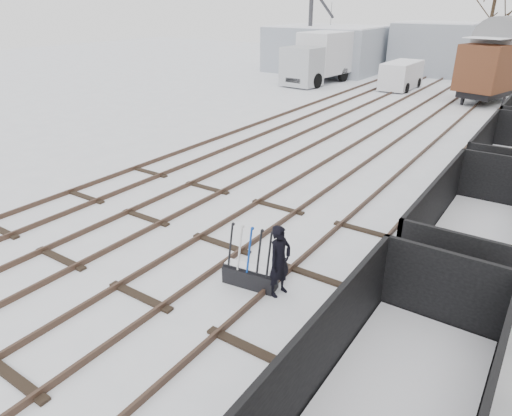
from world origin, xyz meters
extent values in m
plane|color=white|center=(0.00, 0.00, 0.00)|extent=(120.00, 120.00, 0.00)
cube|color=black|center=(-6.72, 14.00, 0.07)|extent=(0.07, 52.00, 0.15)
cube|color=black|center=(-5.28, 14.00, 0.07)|extent=(0.07, 52.00, 0.15)
cube|color=black|center=(-6.00, 2.00, 0.03)|extent=(1.90, 0.20, 0.08)
cube|color=black|center=(-3.72, 14.00, 0.07)|extent=(0.07, 52.00, 0.15)
cube|color=black|center=(-2.28, 14.00, 0.07)|extent=(0.07, 52.00, 0.15)
cube|color=black|center=(-3.00, 2.00, 0.03)|extent=(1.90, 0.20, 0.08)
cube|color=black|center=(-0.72, 14.00, 0.07)|extent=(0.07, 52.00, 0.15)
cube|color=black|center=(0.72, 14.00, 0.07)|extent=(0.07, 52.00, 0.15)
cube|color=black|center=(0.00, 2.00, 0.03)|extent=(1.90, 0.20, 0.08)
cube|color=black|center=(2.28, 14.00, 0.07)|extent=(0.07, 52.00, 0.15)
cube|color=black|center=(3.72, 14.00, 0.07)|extent=(0.07, 52.00, 0.15)
cube|color=black|center=(3.00, 2.00, 0.03)|extent=(1.90, 0.20, 0.08)
cube|color=black|center=(5.28, 14.00, 0.07)|extent=(0.07, 52.00, 0.15)
cube|color=black|center=(6.00, 2.00, 0.03)|extent=(1.90, 0.20, 0.08)
cube|color=#949DA7|center=(-13.00, 36.00, 2.00)|extent=(10.00, 8.00, 4.00)
cube|color=white|center=(-13.00, 36.00, 4.05)|extent=(9.80, 7.84, 0.10)
cube|color=#949DA7|center=(-4.00, 40.00, 2.20)|extent=(7.00, 6.00, 4.40)
cube|color=white|center=(-4.00, 40.00, 4.45)|extent=(6.86, 5.88, 0.10)
cube|color=black|center=(1.79, 1.83, 0.22)|extent=(1.34, 0.59, 0.44)
cube|color=black|center=(1.79, 1.83, 0.46)|extent=(1.33, 0.47, 0.06)
cube|color=white|center=(1.79, 1.83, 0.50)|extent=(1.27, 0.42, 0.03)
cylinder|color=black|center=(1.29, 1.76, 0.95)|extent=(0.09, 0.32, 1.08)
cylinder|color=silver|center=(1.54, 1.80, 0.95)|extent=(0.09, 0.32, 1.08)
cylinder|color=#0C379D|center=(1.79, 1.83, 0.95)|extent=(0.09, 0.32, 1.08)
cylinder|color=black|center=(2.03, 1.86, 0.95)|extent=(0.09, 0.32, 1.08)
cylinder|color=black|center=(2.28, 1.90, 0.95)|extent=(0.09, 0.32, 1.08)
imported|color=black|center=(2.54, 1.93, 0.87)|extent=(0.53, 0.70, 1.73)
cube|color=black|center=(4.91, -1.06, 1.56)|extent=(0.09, 5.67, 1.51)
cylinder|color=black|center=(7.04, 0.75, 0.33)|extent=(0.11, 0.66, 0.66)
cube|color=black|center=(6.00, 5.34, 0.61)|extent=(1.81, 4.99, 0.38)
cube|color=black|center=(6.00, 5.34, 0.80)|extent=(2.27, 5.67, 0.11)
cube|color=black|center=(4.91, 5.34, 1.56)|extent=(0.09, 5.67, 1.51)
cube|color=white|center=(6.00, 5.34, 0.90)|extent=(2.04, 5.44, 0.06)
cylinder|color=black|center=(4.96, 3.52, 0.33)|extent=(0.11, 0.66, 0.66)
cube|color=black|center=(6.00, 11.74, 0.61)|extent=(1.81, 4.99, 0.38)
cube|color=black|center=(6.00, 11.74, 0.80)|extent=(2.27, 5.67, 0.11)
cube|color=black|center=(4.91, 11.74, 1.56)|extent=(0.09, 5.67, 1.51)
cube|color=white|center=(6.00, 11.74, 0.90)|extent=(2.04, 5.44, 0.06)
cylinder|color=black|center=(4.96, 9.92, 0.33)|extent=(0.11, 0.66, 0.66)
cube|color=black|center=(4.91, 18.14, 1.56)|extent=(0.09, 5.67, 1.51)
cylinder|color=black|center=(4.96, 16.32, 0.33)|extent=(0.11, 0.66, 0.66)
cube|color=black|center=(2.62, 28.42, 0.71)|extent=(3.27, 5.17, 0.44)
cube|color=#532B19|center=(2.62, 28.42, 2.34)|extent=(3.95, 5.93, 2.83)
cube|color=white|center=(2.62, 28.42, 4.13)|extent=(3.62, 5.60, 0.04)
cylinder|color=black|center=(1.42, 26.68, 0.38)|extent=(0.13, 0.76, 0.76)
cylinder|color=black|center=(3.81, 30.16, 0.38)|extent=(0.13, 0.76, 0.76)
cube|color=black|center=(-10.31, 29.94, 0.63)|extent=(2.18, 8.81, 0.34)
cube|color=#A3A7AD|center=(-10.31, 26.73, 1.55)|extent=(2.95, 2.54, 2.87)
cube|color=silver|center=(-10.31, 30.85, 2.29)|extent=(3.41, 6.20, 3.21)
cube|color=white|center=(-10.31, 30.85, 3.92)|extent=(3.34, 6.08, 0.05)
cylinder|color=black|center=(-11.57, 26.96, 0.57)|extent=(0.34, 1.15, 1.15)
cylinder|color=black|center=(-9.05, 33.15, 0.57)|extent=(0.34, 1.15, 1.15)
cube|color=silver|center=(-3.85, 30.21, 1.04)|extent=(2.05, 4.61, 1.88)
cube|color=white|center=(-3.85, 30.21, 2.00)|extent=(1.99, 4.51, 0.04)
cylinder|color=black|center=(-4.79, 28.76, 0.36)|extent=(0.23, 0.73, 0.73)
cylinder|color=black|center=(-2.91, 31.67, 0.36)|extent=(0.23, 0.73, 0.73)
cube|color=#2F2F34|center=(-14.01, 34.30, 0.35)|extent=(1.75, 1.75, 0.69)
cylinder|color=#2F2F34|center=(-14.01, 34.30, 3.47)|extent=(0.38, 0.38, 6.95)
cylinder|color=#2F2F34|center=(-14.01, 35.86, 6.25)|extent=(0.82, 4.41, 3.20)
cylinder|color=black|center=(-14.01, 37.69, 4.17)|extent=(0.03, 0.03, 3.91)
cylinder|color=black|center=(-0.14, 42.00, 3.41)|extent=(0.30, 0.30, 6.81)
camera|label=1|loc=(7.04, -5.68, 6.19)|focal=32.00mm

